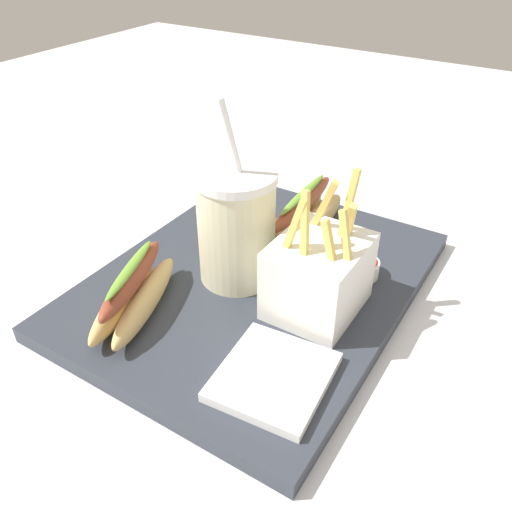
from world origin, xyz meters
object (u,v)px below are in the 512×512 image
hot_dog_1 (303,218)px  ketchup_cup_1 (363,267)px  soda_cup (236,226)px  hot_dog_2 (134,293)px  fries_basket (318,275)px  napkin_stack (273,377)px

hot_dog_1 → ketchup_cup_1: size_ratio=4.65×
soda_cup → hot_dog_2: size_ratio=1.34×
soda_cup → ketchup_cup_1: size_ratio=5.59×
fries_basket → hot_dog_1: bearing=-146.2°
hot_dog_1 → napkin_stack: size_ratio=1.71×
napkin_stack → hot_dog_1: bearing=-157.8°
hot_dog_2 → napkin_stack: 0.18m
fries_basket → napkin_stack: 0.13m
ketchup_cup_1 → napkin_stack: (0.20, -0.01, -0.01)m
hot_dog_2 → soda_cup: bearing=152.6°
soda_cup → napkin_stack: size_ratio=2.05×
soda_cup → hot_dog_2: soda_cup is taller
fries_basket → hot_dog_2: fries_basket is taller
soda_cup → fries_basket: 0.11m
fries_basket → hot_dog_1: fries_basket is taller
soda_cup → hot_dog_1: 0.14m
soda_cup → fries_basket: bearing=88.5°
soda_cup → napkin_stack: bearing=45.1°
fries_basket → ketchup_cup_1: bearing=166.0°
ketchup_cup_1 → napkin_stack: ketchup_cup_1 is taller
soda_cup → hot_dog_2: bearing=-27.4°
hot_dog_2 → napkin_stack: (0.01, 0.18, -0.02)m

